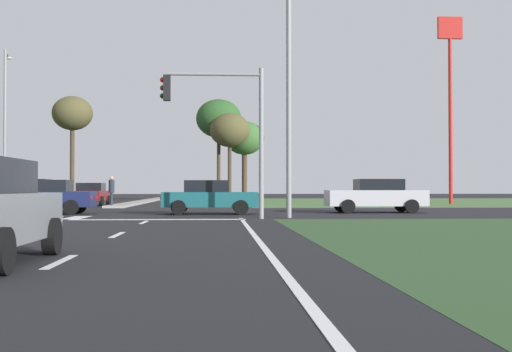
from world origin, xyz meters
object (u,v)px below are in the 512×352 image
Objects in this scene: car_silver_seventh at (376,196)px; treeline_fifth at (230,131)px; car_maroon_second at (91,194)px; traffic_signal_near_right at (225,116)px; car_navy_third at (44,197)px; fastfood_pole_sign at (450,70)px; treeline_sixth at (244,139)px; pedestrian_at_median at (112,188)px; car_blue_fifth at (24,195)px; street_lamp_second at (286,90)px; treeline_fourth at (219,119)px; car_teal_sixth at (209,197)px; street_lamp_third at (5,120)px; treeline_third at (72,115)px.

treeline_fifth is at bearing 12.71° from car_silver_seventh.
traffic_signal_near_right is at bearing 113.72° from car_maroon_second.
fastfood_pole_sign reaches higher than car_navy_third.
treeline_sixth is at bearing -18.46° from car_navy_third.
treeline_sixth is at bearing -0.62° from pedestrian_at_median.
car_blue_fifth is 0.58× the size of treeline_fifth.
pedestrian_at_median reaches higher than car_maroon_second.
car_navy_third is at bearing 155.86° from street_lamp_second.
street_lamp_second reaches higher than treeline_sixth.
treeline_sixth is at bearing 9.38° from car_silver_seventh.
car_silver_seventh is 0.53× the size of street_lamp_second.
car_maroon_second is 19.18m from treeline_fourth.
car_silver_seventh reaches higher than car_teal_sixth.
street_lamp_third is 1.48× the size of treeline_sixth.
car_teal_sixth is 0.48× the size of street_lamp_second.
car_silver_seventh is 21.43m from fastfood_pole_sign.
street_lamp_second is at bearing -126.18° from pedestrian_at_median.
car_blue_fifth is 0.48× the size of treeline_third.
fastfood_pole_sign reaches higher than street_lamp_third.
street_lamp_third is at bearing -178.95° from fastfood_pole_sign.
fastfood_pole_sign reaches higher than treeline_fifth.
treeline_third is at bearing 156.18° from fastfood_pole_sign.
treeline_fourth is at bearing -171.34° from treeline_sixth.
treeline_sixth is (10.20, 30.56, 4.85)m from car_navy_third.
car_navy_third is 0.99× the size of car_blue_fifth.
fastfood_pole_sign reaches higher than street_lamp_second.
fastfood_pole_sign is at bearing 57.09° from street_lamp_second.
treeline_third reaches higher than car_navy_third.
car_silver_seventh is at bearing 39.72° from traffic_signal_near_right.
treeline_fourth reaches higher than car_teal_sixth.
car_teal_sixth is (9.21, -4.13, -0.05)m from car_blue_fifth.
treeline_sixth is at bearing 38.26° from street_lamp_third.
treeline_fourth reaches higher than car_navy_third.
car_navy_third is 0.33× the size of fastfood_pole_sign.
car_navy_third reaches higher than car_maroon_second.
car_blue_fifth is at bearing -113.01° from treeline_fifth.
treeline_fourth is (9.70, 26.61, 6.59)m from car_blue_fifth.
treeline_fourth is (7.85, 30.20, 6.62)m from car_navy_third.
pedestrian_at_median is (8.47, -7.35, -4.73)m from street_lamp_third.
fastfood_pole_sign is 19.92m from treeline_sixth.
traffic_signal_near_right is (8.01, -5.26, 3.07)m from car_navy_third.
car_silver_seventh is (16.99, -2.93, -0.01)m from car_blue_fifth.
car_maroon_second is 0.39× the size of street_lamp_third.
treeline_third is at bearing 177.14° from treeline_fourth.
car_blue_fifth is 10.09m from car_teal_sixth.
pedestrian_at_median is at bearing -161.15° from fastfood_pole_sign.
treeline_fourth is (-7.29, 29.54, 6.60)m from car_silver_seventh.
car_blue_fifth is 17.24m from car_silver_seventh.
treeline_fourth reaches higher than treeline_fifth.
treeline_fifth reaches higher than car_teal_sixth.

